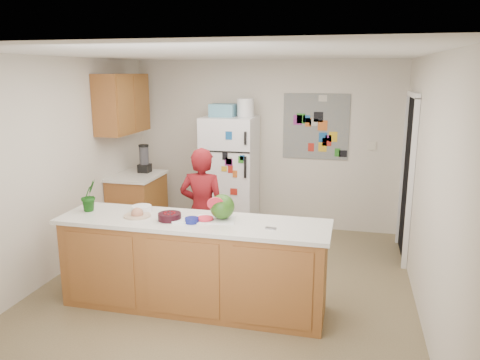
% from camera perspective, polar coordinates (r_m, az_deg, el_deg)
% --- Properties ---
extents(floor, '(4.00, 4.50, 0.02)m').
position_cam_1_polar(floor, '(5.33, -1.70, -12.97)').
color(floor, brown).
rests_on(floor, ground).
extents(wall_back, '(4.00, 0.02, 2.50)m').
position_cam_1_polar(wall_back, '(7.08, 3.08, 4.28)').
color(wall_back, beige).
rests_on(wall_back, ground).
extents(wall_left, '(0.02, 4.50, 2.50)m').
position_cam_1_polar(wall_left, '(5.77, -21.43, 1.38)').
color(wall_left, beige).
rests_on(wall_left, ground).
extents(wall_right, '(0.02, 4.50, 2.50)m').
position_cam_1_polar(wall_right, '(4.80, 22.04, -0.91)').
color(wall_right, beige).
rests_on(wall_right, ground).
extents(ceiling, '(4.00, 4.50, 0.02)m').
position_cam_1_polar(ceiling, '(4.79, -1.91, 15.23)').
color(ceiling, white).
rests_on(ceiling, wall_back).
extents(doorway, '(0.03, 0.85, 2.04)m').
position_cam_1_polar(doorway, '(6.24, 19.82, 0.19)').
color(doorway, black).
rests_on(doorway, ground).
extents(peninsula_base, '(2.60, 0.62, 0.88)m').
position_cam_1_polar(peninsula_base, '(4.76, -5.71, -10.36)').
color(peninsula_base, brown).
rests_on(peninsula_base, floor).
extents(peninsula_top, '(2.68, 0.70, 0.04)m').
position_cam_1_polar(peninsula_top, '(4.60, -5.84, -5.10)').
color(peninsula_top, silver).
rests_on(peninsula_top, peninsula_base).
extents(side_counter_base, '(0.60, 0.80, 0.86)m').
position_cam_1_polar(side_counter_base, '(6.93, -12.33, -3.14)').
color(side_counter_base, brown).
rests_on(side_counter_base, floor).
extents(side_counter_top, '(0.64, 0.84, 0.04)m').
position_cam_1_polar(side_counter_top, '(6.82, -12.52, 0.49)').
color(side_counter_top, silver).
rests_on(side_counter_top, side_counter_base).
extents(upper_cabinets, '(0.35, 1.00, 0.80)m').
position_cam_1_polar(upper_cabinets, '(6.69, -14.15, 9.01)').
color(upper_cabinets, brown).
rests_on(upper_cabinets, wall_left).
extents(refrigerator, '(0.75, 0.70, 1.70)m').
position_cam_1_polar(refrigerator, '(6.88, -1.23, 0.66)').
color(refrigerator, silver).
rests_on(refrigerator, floor).
extents(fridge_top_bin, '(0.35, 0.28, 0.18)m').
position_cam_1_polar(fridge_top_bin, '(6.77, -2.10, 8.50)').
color(fridge_top_bin, '#5999B2').
rests_on(fridge_top_bin, refrigerator).
extents(photo_collage, '(0.95, 0.01, 0.95)m').
position_cam_1_polar(photo_collage, '(6.92, 9.23, 6.44)').
color(photo_collage, slate).
rests_on(photo_collage, wall_back).
extents(person, '(0.55, 0.37, 1.49)m').
position_cam_1_polar(person, '(5.48, -4.60, -3.76)').
color(person, maroon).
rests_on(person, floor).
extents(blender_appliance, '(0.14, 0.14, 0.38)m').
position_cam_1_polar(blender_appliance, '(6.91, -11.60, 2.48)').
color(blender_appliance, black).
rests_on(blender_appliance, side_counter_top).
extents(cutting_board, '(0.42, 0.34, 0.01)m').
position_cam_1_polar(cutting_board, '(4.57, -2.97, -4.81)').
color(cutting_board, white).
rests_on(cutting_board, peninsula_top).
extents(watermelon, '(0.24, 0.24, 0.24)m').
position_cam_1_polar(watermelon, '(4.54, -2.19, -3.27)').
color(watermelon, '#1A5B12').
rests_on(watermelon, cutting_board).
extents(watermelon_slice, '(0.16, 0.16, 0.02)m').
position_cam_1_polar(watermelon_slice, '(4.55, -4.28, -4.70)').
color(watermelon_slice, red).
rests_on(watermelon_slice, cutting_board).
extents(cherry_bowl, '(0.29, 0.29, 0.07)m').
position_cam_1_polar(cherry_bowl, '(4.61, -8.57, -4.44)').
color(cherry_bowl, black).
rests_on(cherry_bowl, peninsula_top).
extents(white_bowl, '(0.21, 0.21, 0.06)m').
position_cam_1_polar(white_bowl, '(4.94, -11.91, -3.42)').
color(white_bowl, silver).
rests_on(white_bowl, peninsula_top).
extents(cobalt_bowl, '(0.16, 0.16, 0.05)m').
position_cam_1_polar(cobalt_bowl, '(4.50, -5.90, -4.91)').
color(cobalt_bowl, navy).
rests_on(cobalt_bowl, peninsula_top).
extents(plate, '(0.28, 0.28, 0.02)m').
position_cam_1_polar(plate, '(4.79, -12.41, -4.26)').
color(plate, tan).
rests_on(plate, peninsula_top).
extents(paper_towel, '(0.20, 0.18, 0.02)m').
position_cam_1_polar(paper_towel, '(4.56, -7.07, -4.91)').
color(paper_towel, white).
rests_on(paper_towel, peninsula_top).
extents(keys, '(0.10, 0.06, 0.01)m').
position_cam_1_polar(keys, '(4.32, 3.76, -5.90)').
color(keys, slate).
rests_on(keys, peninsula_top).
extents(potted_plant, '(0.16, 0.19, 0.33)m').
position_cam_1_polar(potted_plant, '(5.07, -17.92, -1.79)').
color(potted_plant, '#1C4610').
rests_on(potted_plant, peninsula_top).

